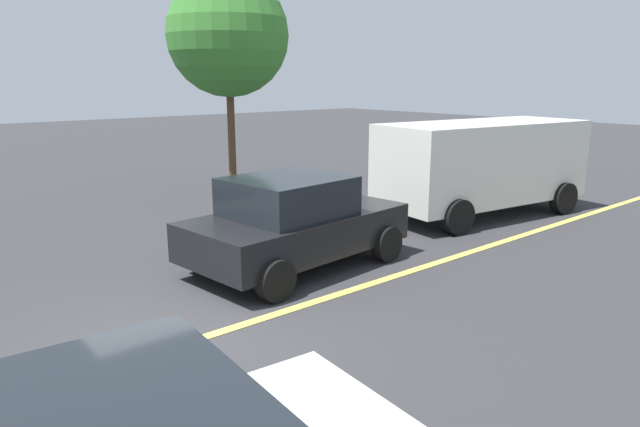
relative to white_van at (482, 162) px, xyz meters
The scene contains 5 objects.
ground_plane 9.01m from the white_van, 168.99° to the right, with size 80.00×80.00×0.00m, color #2D2D30.
lane_marking_centre 6.13m from the white_van, 163.51° to the right, with size 28.00×0.16×0.01m, color #E0D14C.
white_van is the anchor object (origin of this frame).
car_black_near_curb 5.77m from the white_van, behind, with size 4.04×2.42×1.59m.
tree_centre_verge 7.53m from the white_van, 115.95° to the left, with size 3.31×3.31×5.98m.
Camera 1 is at (-2.72, -6.02, 3.20)m, focal length 32.02 mm.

